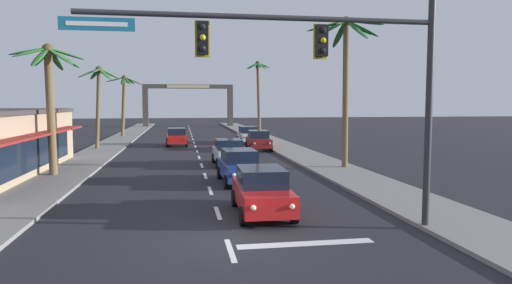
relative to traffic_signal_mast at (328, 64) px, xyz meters
name	(u,v)px	position (x,y,z in m)	size (l,w,h in m)	color
ground_plane	(227,241)	(-3.07, -0.27, -5.20)	(220.00, 220.00, 0.00)	#232328
sidewalk_right	(303,156)	(4.73, 19.73, -5.13)	(3.20, 110.00, 0.14)	gray
sidewalk_left	(87,160)	(-10.87, 19.73, -5.13)	(3.20, 110.00, 0.14)	gray
lane_markings	(206,159)	(-2.62, 19.35, -5.19)	(4.28, 87.83, 0.01)	silver
traffic_signal_mast	(328,64)	(0.00, 0.00, 0.00)	(11.05, 0.41, 7.42)	#2D2D33
sedan_lead_at_stop_bar	(262,191)	(-1.50, 2.78, -4.34)	(2.01, 4.48, 1.68)	red
sedan_third_in_queue	(240,166)	(-1.47, 9.35, -4.34)	(2.06, 4.49, 1.68)	navy
sedan_fifth_in_queue	(229,152)	(-1.33, 15.92, -4.34)	(2.01, 4.47, 1.68)	silver
sedan_oncoming_far	(177,137)	(-4.79, 30.01, -4.34)	(2.05, 4.49, 1.68)	red
sedan_parked_nearest_kerb	(248,135)	(2.27, 31.63, -4.34)	(1.95, 4.45, 1.68)	silver
sedan_parked_mid_kerb	(258,140)	(2.17, 24.91, -4.34)	(2.07, 4.50, 1.68)	maroon
palm_left_second	(50,87)	(-11.30, 12.78, -0.30)	(3.78, 3.29, 7.19)	brown
palm_left_third	(99,88)	(-11.23, 27.28, 0.13)	(3.51, 3.75, 7.17)	brown
palm_left_farthest	(124,94)	(-10.89, 41.75, -0.12)	(4.13, 4.12, 7.28)	brown
palm_right_second	(346,57)	(5.39, 12.94, 1.56)	(4.74, 4.24, 9.15)	brown
palm_right_farthest	(258,85)	(4.90, 40.83, 1.03)	(3.02, 3.04, 9.06)	brown
town_gateway_arch	(188,99)	(-3.07, 64.15, -0.59)	(15.03, 0.90, 7.14)	#423D38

